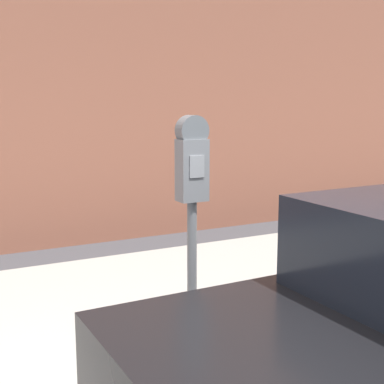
% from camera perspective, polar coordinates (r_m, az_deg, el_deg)
% --- Properties ---
extents(sidewalk, '(24.00, 2.80, 0.14)m').
position_cam_1_polar(sidewalk, '(4.33, -12.97, -13.59)').
color(sidewalk, '#ADAAA3').
rests_on(sidewalk, ground_plane).
extents(parking_meter, '(0.18, 0.13, 1.54)m').
position_cam_1_polar(parking_meter, '(3.21, 0.00, 0.16)').
color(parking_meter, slate).
rests_on(parking_meter, sidewalk).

